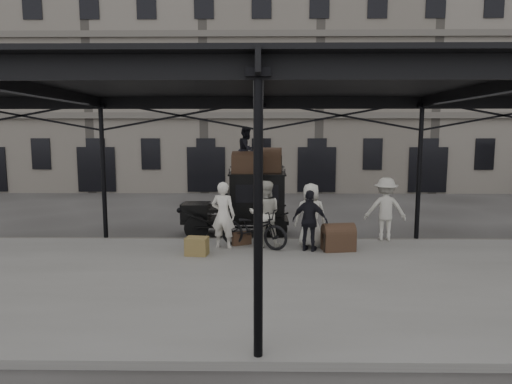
% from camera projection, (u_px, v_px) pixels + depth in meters
% --- Properties ---
extents(ground, '(120.00, 120.00, 0.00)m').
position_uv_depth(ground, '(260.00, 260.00, 12.72)').
color(ground, '#383533').
rests_on(ground, ground).
extents(platform, '(28.00, 8.00, 0.15)m').
position_uv_depth(platform, '(260.00, 280.00, 10.72)').
color(platform, slate).
rests_on(platform, ground).
extents(canopy, '(22.50, 9.00, 4.74)m').
position_uv_depth(canopy, '(260.00, 85.00, 10.42)').
color(canopy, black).
rests_on(canopy, ground).
extents(building_frontage, '(64.00, 8.00, 14.00)m').
position_uv_depth(building_frontage, '(262.00, 79.00, 29.66)').
color(building_frontage, slate).
rests_on(building_frontage, ground).
extents(taxi, '(3.65, 1.55, 2.18)m').
position_uv_depth(taxi, '(248.00, 201.00, 15.57)').
color(taxi, black).
rests_on(taxi, ground).
extents(porter_left, '(0.81, 0.64, 1.96)m').
position_uv_depth(porter_left, '(223.00, 215.00, 13.31)').
color(porter_left, silver).
rests_on(porter_left, platform).
extents(porter_midleft, '(0.97, 0.77, 1.97)m').
position_uv_depth(porter_midleft, '(265.00, 214.00, 13.51)').
color(porter_midleft, beige).
rests_on(porter_midleft, platform).
extents(porter_centre, '(1.00, 0.72, 1.90)m').
position_uv_depth(porter_centre, '(311.00, 215.00, 13.46)').
color(porter_centre, beige).
rests_on(porter_centre, platform).
extents(porter_official, '(1.11, 0.77, 1.75)m').
position_uv_depth(porter_official, '(310.00, 221.00, 12.99)').
color(porter_official, black).
rests_on(porter_official, platform).
extents(porter_right, '(1.36, 0.89, 1.98)m').
position_uv_depth(porter_right, '(385.00, 209.00, 14.30)').
color(porter_right, beige).
rests_on(porter_right, platform).
extents(bicycle, '(2.29, 1.63, 1.14)m').
position_uv_depth(bicycle, '(253.00, 228.00, 13.42)').
color(bicycle, black).
rests_on(bicycle, platform).
extents(porter_roof, '(0.78, 0.89, 1.55)m').
position_uv_depth(porter_roof, '(247.00, 150.00, 15.25)').
color(porter_roof, black).
rests_on(porter_roof, taxi).
extents(steamer_trunk_roof_near, '(0.91, 0.65, 0.61)m').
position_uv_depth(steamer_trunk_roof_near, '(245.00, 164.00, 15.16)').
color(steamer_trunk_roof_near, '#482E21').
rests_on(steamer_trunk_roof_near, taxi).
extents(steamer_trunk_roof_far, '(0.99, 0.64, 0.70)m').
position_uv_depth(steamer_trunk_roof_far, '(268.00, 162.00, 15.59)').
color(steamer_trunk_roof_far, '#482E21').
rests_on(steamer_trunk_roof_far, taxi).
extents(steamer_trunk_platform, '(0.98, 0.69, 0.66)m').
position_uv_depth(steamer_trunk_platform, '(338.00, 239.00, 13.12)').
color(steamer_trunk_platform, '#482E21').
rests_on(steamer_trunk_platform, platform).
extents(wicker_hamper, '(0.66, 0.53, 0.50)m').
position_uv_depth(wicker_hamper, '(197.00, 246.00, 12.63)').
color(wicker_hamper, olive).
rests_on(wicker_hamper, platform).
extents(suitcase_upright, '(0.28, 0.62, 0.45)m').
position_uv_depth(suitcase_upright, '(333.00, 239.00, 13.58)').
color(suitcase_upright, '#482E21').
rests_on(suitcase_upright, platform).
extents(suitcase_flat, '(0.60, 0.41, 0.40)m').
position_uv_depth(suitcase_flat, '(242.00, 238.00, 13.77)').
color(suitcase_flat, '#482E21').
rests_on(suitcase_flat, platform).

